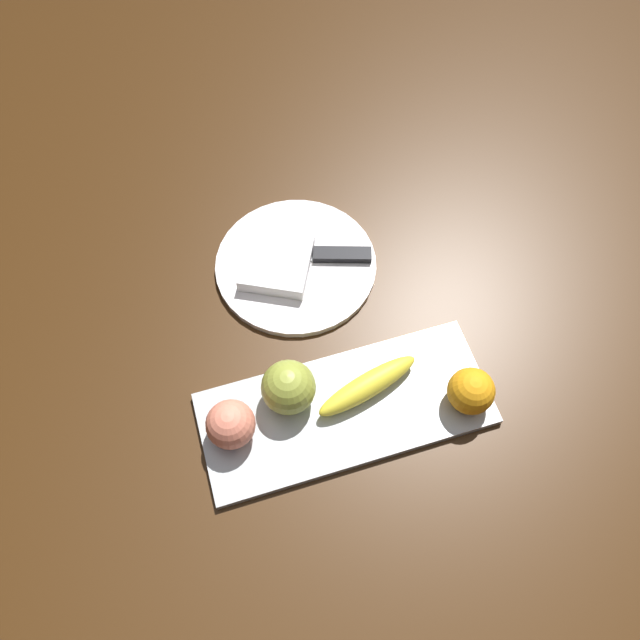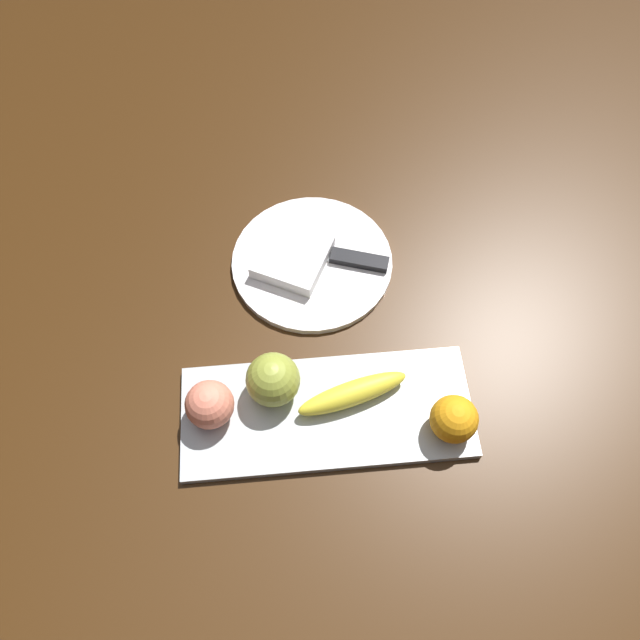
# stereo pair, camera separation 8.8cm
# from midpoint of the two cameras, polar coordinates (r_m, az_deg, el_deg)

# --- Properties ---
(ground_plane) EXTENTS (2.40, 2.40, 0.00)m
(ground_plane) POSITION_cam_midpoint_polar(r_m,az_deg,el_deg) (0.85, 3.86, -11.21)
(ground_plane) COLOR #371F0B
(fruit_tray) EXTENTS (0.39, 0.16, 0.01)m
(fruit_tray) POSITION_cam_midpoint_polar(r_m,az_deg,el_deg) (0.86, 3.68, -8.68)
(fruit_tray) COLOR #B4BABD
(fruit_tray) RESTS_ON ground_plane
(apple) EXTENTS (0.07, 0.07, 0.07)m
(apple) POSITION_cam_midpoint_polar(r_m,az_deg,el_deg) (0.83, -1.31, -5.78)
(apple) COLOR #949F39
(apple) RESTS_ON fruit_tray
(banana) EXTENTS (0.16, 0.07, 0.03)m
(banana) POSITION_cam_midpoint_polar(r_m,az_deg,el_deg) (0.85, 5.99, -6.97)
(banana) COLOR yellow
(banana) RESTS_ON fruit_tray
(orange_near_apple) EXTENTS (0.06, 0.06, 0.06)m
(orange_near_apple) POSITION_cam_midpoint_polar(r_m,az_deg,el_deg) (0.84, 15.05, -8.72)
(orange_near_apple) COLOR orange
(orange_near_apple) RESTS_ON fruit_tray
(peach) EXTENTS (0.06, 0.06, 0.06)m
(peach) POSITION_cam_midpoint_polar(r_m,az_deg,el_deg) (0.83, -7.09, -7.98)
(peach) COLOR #E77E62
(peach) RESTS_ON fruit_tray
(dinner_plate) EXTENTS (0.25, 0.25, 0.01)m
(dinner_plate) POSITION_cam_midpoint_polar(r_m,az_deg,el_deg) (0.97, 1.94, 5.12)
(dinner_plate) COLOR white
(dinner_plate) RESTS_ON ground_plane
(folded_napkin) EXTENTS (0.14, 0.14, 0.02)m
(folded_napkin) POSITION_cam_midpoint_polar(r_m,az_deg,el_deg) (0.96, 0.10, 5.56)
(folded_napkin) COLOR white
(folded_napkin) RESTS_ON dinner_plate
(knife) EXTENTS (0.18, 0.08, 0.01)m
(knife) POSITION_cam_midpoint_polar(r_m,az_deg,el_deg) (0.97, 5.30, 5.40)
(knife) COLOR silver
(knife) RESTS_ON dinner_plate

